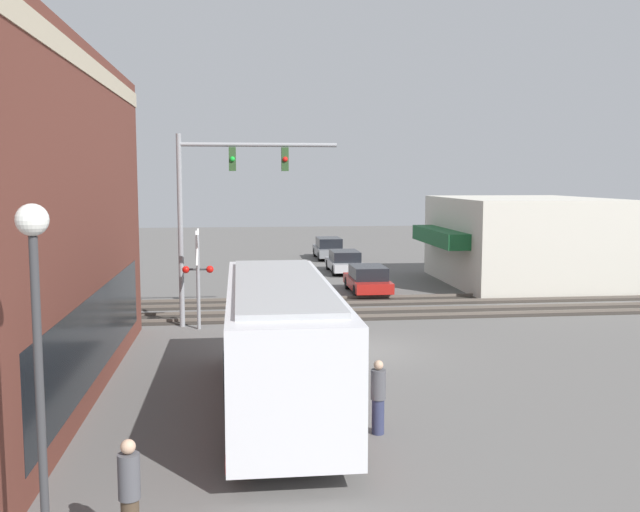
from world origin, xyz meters
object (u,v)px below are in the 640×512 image
Objects in this scene: parked_car_grey at (329,249)px; pedestrian_near_bus at (378,396)px; crossing_signal at (198,269)px; pedestrian_by_lamp at (130,494)px; city_bus at (280,339)px; parked_car_red at (368,280)px; streetlamp at (39,365)px; parked_car_silver at (344,262)px.

pedestrian_near_bus is at bearing 174.53° from parked_car_grey.
pedestrian_by_lamp is at bearing 179.33° from crossing_signal.
city_bus is 7.16m from pedestrian_by_lamp.
parked_car_red is 2.58× the size of pedestrian_near_bus.
pedestrian_near_bus is (-34.66, 3.32, 0.16)m from parked_car_grey.
crossing_signal is at bearing 14.50° from city_bus.
city_bus reaches higher than parked_car_red.
city_bus reaches higher than pedestrian_near_bus.
parked_car_grey reaches higher than parked_car_red.
streetlamp is 1.24× the size of parked_car_red.
crossing_signal reaches higher than parked_car_red.
pedestrian_by_lamp is (-4.57, 4.79, 0.06)m from pedestrian_near_bus.
pedestrian_by_lamp reaches higher than pedestrian_near_bus.
parked_car_silver is at bearing -12.13° from city_bus.
parked_car_silver is at bearing -27.28° from crossing_signal.
city_bus is 3.03m from pedestrian_near_bus.
pedestrian_by_lamp is at bearing 161.26° from parked_car_red.
crossing_signal is 0.87× the size of parked_car_red.
crossing_signal reaches higher than parked_car_grey.
city_bus reaches higher than parked_car_grey.
parked_car_red is 0.94× the size of parked_car_grey.
crossing_signal is at bearing 160.92° from parked_car_grey.
crossing_signal is at bearing -0.67° from pedestrian_by_lamp.
crossing_signal is 16.38m from pedestrian_by_lamp.
pedestrian_near_bus is at bearing -134.02° from city_bus.
city_bus is at bearing -22.43° from pedestrian_by_lamp.
parked_car_grey is at bearing -12.82° from streetlamp.
parked_car_grey is (7.54, -0.00, 0.06)m from parked_car_silver.
parked_car_grey is at bearing -0.00° from parked_car_red.
parked_car_silver is at bearing -0.00° from parked_car_red.
city_bus is 5.69× the size of pedestrian_by_lamp.
crossing_signal is 17.27m from streetlamp.
pedestrian_by_lamp is at bearing 165.64° from parked_car_silver.
parked_car_grey reaches higher than parked_car_silver.
streetlamp is (-7.45, 3.73, 1.44)m from city_bus.
parked_car_red reaches higher than parked_car_silver.
parked_car_silver is (25.12, -5.40, -1.15)m from city_bus.
streetlamp is 3.02× the size of pedestrian_by_lamp.
crossing_signal is at bearing -4.01° from streetlamp.
streetlamp is at bearing 167.18° from parked_car_grey.
parked_car_silver is 2.68× the size of pedestrian_near_bus.
crossing_signal reaches higher than parked_car_silver.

